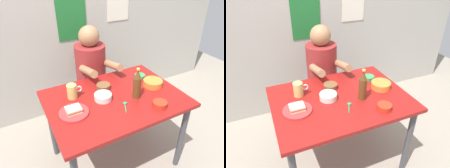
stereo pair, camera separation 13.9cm
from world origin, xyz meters
The scene contains 15 objects.
ground_plane centered at (0.00, 0.00, 0.00)m, with size 6.00×6.00×0.00m, color gray.
wall_back centered at (0.00, 1.05, 1.30)m, with size 4.40×0.09×2.60m.
dining_table centered at (0.00, 0.00, 0.65)m, with size 1.10×0.80×0.74m.
stool centered at (0.06, 0.63, 0.35)m, with size 0.34×0.34×0.45m.
person_seated centered at (0.06, 0.62, 0.77)m, with size 0.33×0.56×0.72m.
plate_orange centered at (-0.36, -0.04, 0.75)m, with size 0.22×0.22×0.01m, color red.
sandwich centered at (-0.36, -0.04, 0.77)m, with size 0.11×0.09×0.04m.
beer_mug centered at (-0.30, 0.16, 0.80)m, with size 0.13×0.08×0.12m.
beer_bottle centered at (0.16, -0.08, 0.86)m, with size 0.06×0.06×0.26m.
sauce_bowl_chili centered at (0.24, -0.27, 0.76)m, with size 0.11×0.11×0.04m.
soup_bowl_orange centered at (0.39, 0.00, 0.77)m, with size 0.17×0.17×0.05m.
rice_bowl_white centered at (-0.10, 0.02, 0.77)m, with size 0.14×0.14×0.05m.
condiment_bowl_brown centered at (-0.02, 0.16, 0.76)m, with size 0.12×0.12×0.04m.
dip_bowl_green centered at (0.36, 0.17, 0.76)m, with size 0.10×0.10×0.03m.
spoon centered at (0.02, -0.13, 0.75)m, with size 0.07×0.11×0.01m.
Camera 2 is at (-0.56, -1.28, 1.71)m, focal length 33.22 mm.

